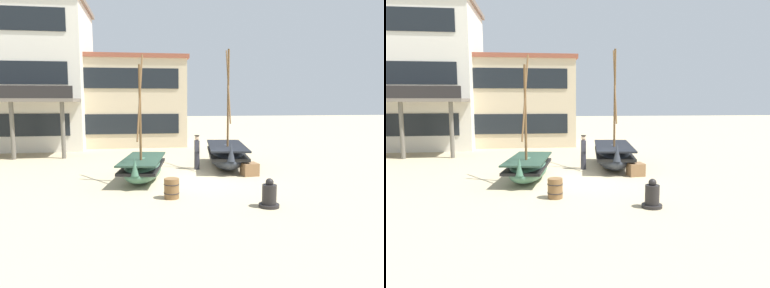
% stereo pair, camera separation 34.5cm
% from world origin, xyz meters
% --- Properties ---
extents(ground_plane, '(120.00, 120.00, 0.00)m').
position_xyz_m(ground_plane, '(0.00, 0.00, 0.00)').
color(ground_plane, tan).
extents(fishing_boat_near_left, '(2.45, 5.02, 5.87)m').
position_xyz_m(fishing_boat_near_left, '(1.97, 2.51, 0.64)').
color(fishing_boat_near_left, '#2D333D').
rests_on(fishing_boat_near_left, ground).
extents(fishing_boat_centre_large, '(2.14, 4.04, 5.26)m').
position_xyz_m(fishing_boat_centre_large, '(-2.23, 0.11, 0.54)').
color(fishing_boat_centre_large, '#427056').
rests_on(fishing_boat_centre_large, ground).
extents(fisherman_by_hull, '(0.26, 0.37, 1.68)m').
position_xyz_m(fisherman_by_hull, '(0.41, 2.20, 0.83)').
color(fisherman_by_hull, '#33333D').
rests_on(fisherman_by_hull, ground).
extents(capstan_winch, '(0.65, 0.65, 0.93)m').
position_xyz_m(capstan_winch, '(1.72, -4.32, 0.36)').
color(capstan_winch, black).
rests_on(capstan_winch, ground).
extents(wooden_barrel, '(0.56, 0.56, 0.70)m').
position_xyz_m(wooden_barrel, '(-1.26, -2.88, 0.35)').
color(wooden_barrel, brown).
rests_on(wooden_barrel, ground).
extents(cargo_crate, '(0.75, 0.75, 0.57)m').
position_xyz_m(cargo_crate, '(2.54, 0.41, 0.29)').
color(cargo_crate, olive).
rests_on(cargo_crate, ground).
extents(harbor_building_main, '(8.00, 6.03, 6.58)m').
position_xyz_m(harbor_building_main, '(-2.87, 13.17, 3.30)').
color(harbor_building_main, beige).
rests_on(harbor_building_main, ground).
extents(harbor_building_annex, '(10.05, 9.78, 10.13)m').
position_xyz_m(harbor_building_annex, '(-10.89, 12.31, 5.06)').
color(harbor_building_annex, silver).
rests_on(harbor_building_annex, ground).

